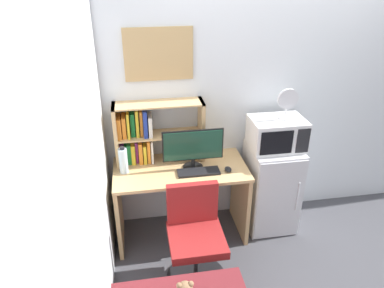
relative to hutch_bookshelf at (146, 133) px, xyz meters
The scene contains 13 objects.
wall_back 1.66m from the hutch_bookshelf, ahead, with size 6.40×0.04×2.60m, color silver.
wall_left 1.57m from the hutch_bookshelf, 104.42° to the right, with size 0.04×4.40×2.60m, color silver.
desk 0.62m from the hutch_bookshelf, 34.97° to the right, with size 1.20×0.60×0.76m.
hutch_bookshelf is the anchor object (origin of this frame).
monitor 0.46m from the hutch_bookshelf, 28.23° to the right, with size 0.54×0.18×0.37m.
keyboard 0.59m from the hutch_bookshelf, 35.75° to the right, with size 0.37×0.13×0.02m, color black.
computer_mouse 0.81m from the hutch_bookshelf, 25.02° to the right, with size 0.06×0.09×0.04m, color black.
water_bottle 0.32m from the hutch_bookshelf, 139.24° to the right, with size 0.08×0.08×0.25m.
mini_fridge 1.33m from the hutch_bookshelf, ahead, with size 0.47×0.51×0.87m.
microwave 1.19m from the hutch_bookshelf, ahead, with size 0.49×0.36×0.29m.
desk_fan 1.29m from the hutch_bookshelf, ahead, with size 0.18×0.11×0.28m.
desk_chair 1.05m from the hutch_bookshelf, 66.67° to the right, with size 0.50×0.50×0.84m.
wall_corkboard 0.71m from the hutch_bookshelf, 30.54° to the left, with size 0.59×0.02×0.45m, color tan.
Camera 1 is at (-1.31, -3.08, 2.44)m, focal length 33.91 mm.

